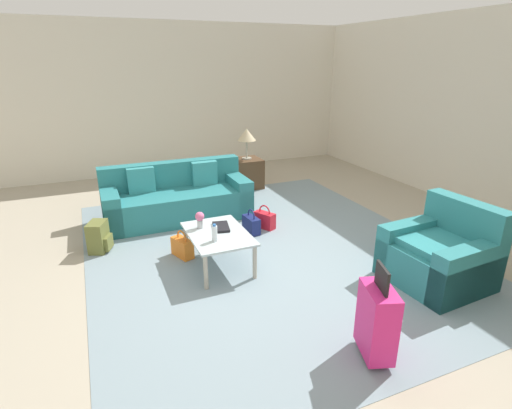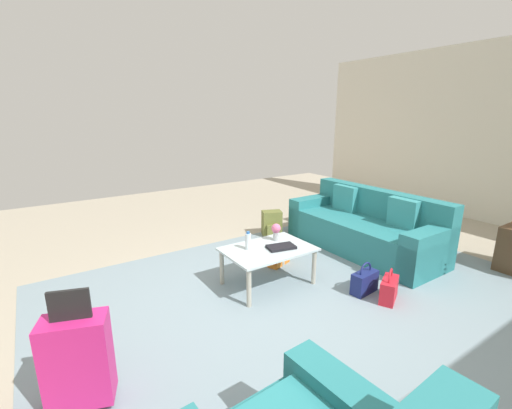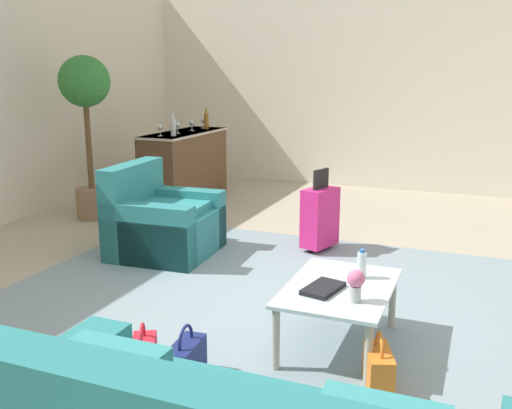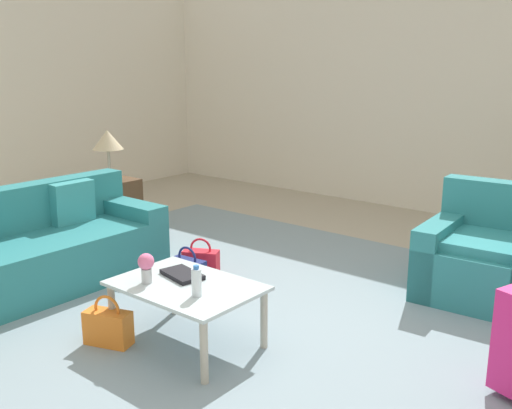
# 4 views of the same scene
# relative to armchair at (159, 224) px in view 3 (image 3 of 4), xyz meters

# --- Properties ---
(ground_plane) EXTENTS (12.00, 12.00, 0.00)m
(ground_plane) POSITION_rel_armchair_xyz_m (-0.90, -1.67, -0.30)
(ground_plane) COLOR #A89E89
(wall_right) EXTENTS (0.12, 8.00, 3.10)m
(wall_right) POSITION_rel_armchair_xyz_m (4.16, -1.67, 1.25)
(wall_right) COLOR silver
(wall_right) RESTS_ON ground
(area_rug) EXTENTS (5.20, 4.40, 0.01)m
(area_rug) POSITION_rel_armchair_xyz_m (-1.50, -1.47, -0.30)
(area_rug) COLOR gray
(area_rug) RESTS_ON ground
(armchair) EXTENTS (1.01, 0.98, 0.91)m
(armchair) POSITION_rel_armchair_xyz_m (0.00, 0.00, 0.00)
(armchair) COLOR teal
(armchair) RESTS_ON ground
(coffee_table) EXTENTS (0.97, 0.67, 0.44)m
(coffee_table) POSITION_rel_armchair_xyz_m (-1.30, -2.17, 0.08)
(coffee_table) COLOR silver
(coffee_table) RESTS_ON ground
(water_bottle) EXTENTS (0.06, 0.06, 0.20)m
(water_bottle) POSITION_rel_armchair_xyz_m (-1.10, -2.27, 0.23)
(water_bottle) COLOR silver
(water_bottle) RESTS_ON coffee_table
(coffee_table_book) EXTENTS (0.34, 0.24, 0.03)m
(coffee_table_book) POSITION_rel_armchair_xyz_m (-1.42, -2.09, 0.15)
(coffee_table_book) COLOR black
(coffee_table_book) RESTS_ON coffee_table
(flower_vase) EXTENTS (0.11, 0.11, 0.21)m
(flower_vase) POSITION_rel_armchair_xyz_m (-1.52, -2.32, 0.26)
(flower_vase) COLOR #B2B7BC
(flower_vase) RESTS_ON coffee_table
(bar_console) EXTENTS (1.63, 0.59, 0.98)m
(bar_console) POSITION_rel_armchair_xyz_m (2.20, 0.93, 0.20)
(bar_console) COLOR #513823
(bar_console) RESTS_ON ground
(wine_glass_leftmost) EXTENTS (0.08, 0.08, 0.15)m
(wine_glass_leftmost) POSITION_rel_armchair_xyz_m (1.65, 0.96, 0.78)
(wine_glass_leftmost) COLOR silver
(wine_glass_leftmost) RESTS_ON bar_console
(wine_glass_left_of_centre) EXTENTS (0.08, 0.08, 0.15)m
(wine_glass_left_of_centre) POSITION_rel_armchair_xyz_m (2.02, 0.92, 0.78)
(wine_glass_left_of_centre) COLOR silver
(wine_glass_left_of_centre) RESTS_ON bar_console
(wine_glass_right_of_centre) EXTENTS (0.08, 0.08, 0.15)m
(wine_glass_right_of_centre) POSITION_rel_armchair_xyz_m (2.39, 0.89, 0.78)
(wine_glass_right_of_centre) COLOR silver
(wine_glass_right_of_centre) RESTS_ON bar_console
(wine_glass_rightmost) EXTENTS (0.08, 0.08, 0.15)m
(wine_glass_rightmost) POSITION_rel_armchair_xyz_m (2.76, 0.91, 0.78)
(wine_glass_rightmost) COLOR silver
(wine_glass_rightmost) RESTS_ON bar_console
(wine_bottle_clear) EXTENTS (0.07, 0.07, 0.30)m
(wine_bottle_clear) POSITION_rel_armchair_xyz_m (1.73, 0.81, 0.79)
(wine_bottle_clear) COLOR silver
(wine_bottle_clear) RESTS_ON bar_console
(wine_bottle_amber) EXTENTS (0.07, 0.07, 0.30)m
(wine_bottle_amber) POSITION_rel_armchair_xyz_m (2.68, 0.81, 0.79)
(wine_bottle_amber) COLOR brown
(wine_bottle_amber) RESTS_ON bar_console
(suitcase_magenta) EXTENTS (0.45, 0.34, 0.85)m
(suitcase_magenta) POSITION_rel_armchair_xyz_m (0.70, -1.47, 0.05)
(suitcase_magenta) COLOR #D12375
(suitcase_magenta) RESTS_ON ground
(handbag_navy) EXTENTS (0.33, 0.17, 0.36)m
(handbag_navy) POSITION_rel_armchair_xyz_m (-2.05, -1.44, -0.17)
(handbag_navy) COLOR navy
(handbag_navy) RESTS_ON ground
(handbag_orange) EXTENTS (0.35, 0.24, 0.36)m
(handbag_orange) POSITION_rel_armchair_xyz_m (-1.71, -2.52, -0.17)
(handbag_orange) COLOR orange
(handbag_orange) RESTS_ON ground
(handbag_red) EXTENTS (0.35, 0.27, 0.36)m
(handbag_red) POSITION_rel_armchair_xyz_m (-2.13, -1.19, -0.17)
(handbag_red) COLOR red
(handbag_red) RESTS_ON ground
(potted_ficus) EXTENTS (0.61, 0.61, 1.99)m
(potted_ficus) POSITION_rel_armchair_xyz_m (0.90, 1.53, 1.06)
(potted_ficus) COLOR #84664C
(potted_ficus) RESTS_ON ground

